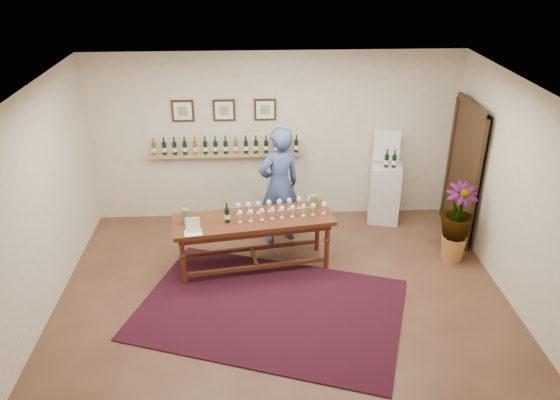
{
  "coord_description": "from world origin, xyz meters",
  "views": [
    {
      "loc": [
        -0.35,
        -5.92,
        4.43
      ],
      "look_at": [
        0.0,
        0.8,
        1.1
      ],
      "focal_mm": 35.0,
      "sensor_mm": 36.0,
      "label": 1
    }
  ],
  "objects_px": {
    "tasting_table": "(253,225)",
    "display_pedestal": "(384,193)",
    "potted_plant": "(457,223)",
    "person": "(279,186)"
  },
  "relations": [
    {
      "from": "potted_plant",
      "to": "person",
      "type": "bearing_deg",
      "value": 164.22
    },
    {
      "from": "tasting_table",
      "to": "person",
      "type": "bearing_deg",
      "value": 52.62
    },
    {
      "from": "tasting_table",
      "to": "potted_plant",
      "type": "height_order",
      "value": "potted_plant"
    },
    {
      "from": "tasting_table",
      "to": "display_pedestal",
      "type": "relative_size",
      "value": 2.36
    },
    {
      "from": "tasting_table",
      "to": "potted_plant",
      "type": "relative_size",
      "value": 2.2
    },
    {
      "from": "potted_plant",
      "to": "person",
      "type": "xyz_separation_m",
      "value": [
        -2.55,
        0.72,
        0.32
      ]
    },
    {
      "from": "person",
      "to": "tasting_table",
      "type": "bearing_deg",
      "value": 36.82
    },
    {
      "from": "tasting_table",
      "to": "person",
      "type": "xyz_separation_m",
      "value": [
        0.4,
        0.75,
        0.26
      ]
    },
    {
      "from": "tasting_table",
      "to": "person",
      "type": "relative_size",
      "value": 1.24
    },
    {
      "from": "tasting_table",
      "to": "display_pedestal",
      "type": "bearing_deg",
      "value": 22.41
    }
  ]
}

